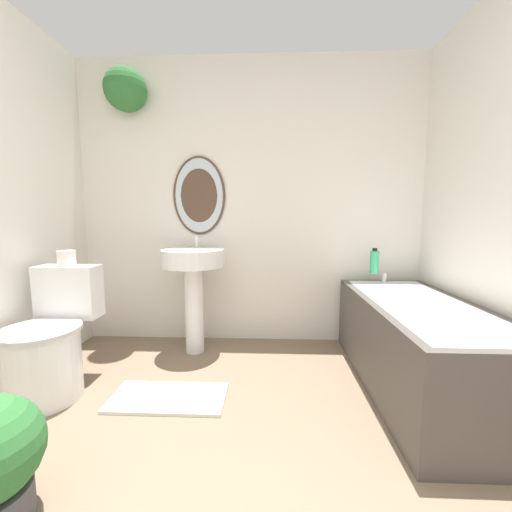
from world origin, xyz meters
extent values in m
cube|color=silver|center=(0.00, 2.52, 1.20)|extent=(3.02, 0.06, 2.40)
ellipsoid|color=#4C3828|center=(-0.43, 2.48, 1.27)|extent=(0.45, 0.02, 0.66)
ellipsoid|color=silver|center=(-0.43, 2.47, 1.27)|extent=(0.41, 0.01, 0.62)
cylinder|color=#47474C|center=(-0.99, 2.39, 2.17)|extent=(0.15, 0.15, 0.08)
sphere|color=#2D6B33|center=(-0.99, 2.39, 2.10)|extent=(0.34, 0.34, 0.34)
cylinder|color=white|center=(-1.17, 1.49, 0.21)|extent=(0.41, 0.41, 0.42)
cylinder|color=silver|center=(-1.17, 1.49, 0.43)|extent=(0.44, 0.44, 0.02)
cube|color=white|center=(-1.17, 1.78, 0.59)|extent=(0.39, 0.16, 0.35)
cylinder|color=white|center=(-0.43, 2.21, 0.35)|extent=(0.15, 0.15, 0.70)
cylinder|color=white|center=(-0.43, 2.21, 0.76)|extent=(0.49, 0.49, 0.13)
cylinder|color=silver|center=(-0.43, 2.34, 0.88)|extent=(0.02, 0.02, 0.10)
cube|color=#4C4742|center=(1.10, 1.71, 0.28)|extent=(0.65, 1.46, 0.56)
cube|color=white|center=(1.10, 1.71, 0.54)|extent=(0.55, 1.36, 0.04)
cylinder|color=silver|center=(1.10, 2.34, 0.60)|extent=(0.04, 0.04, 0.08)
cylinder|color=#38B275|center=(1.01, 2.32, 0.72)|extent=(0.07, 0.07, 0.18)
cylinder|color=black|center=(1.01, 2.32, 0.83)|extent=(0.04, 0.04, 0.02)
cube|color=silver|center=(-0.43, 1.52, 0.01)|extent=(0.68, 0.33, 0.02)
cylinder|color=white|center=(-1.17, 1.78, 0.81)|extent=(0.11, 0.11, 0.10)
camera|label=1|loc=(0.16, -0.21, 1.07)|focal=22.00mm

